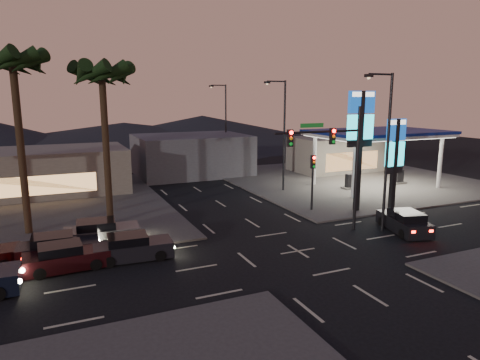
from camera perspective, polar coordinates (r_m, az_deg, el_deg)
name	(u,v)px	position (r m, az deg, el deg)	size (l,w,h in m)	color
ground	(298,251)	(24.69, 7.72, -9.38)	(140.00, 140.00, 0.00)	black
corner_lot_ne	(348,179)	(46.28, 14.26, 0.09)	(24.00, 24.00, 0.12)	#47443F
corner_lot_nw	(3,212)	(36.81, -29.06, -3.76)	(24.00, 24.00, 0.12)	#47443F
gas_station	(378,134)	(42.58, 17.91, 5.80)	(12.20, 8.20, 5.47)	silver
convenience_store	(336,154)	(51.10, 12.69, 3.37)	(10.00, 6.00, 4.00)	#726B5B
pylon_sign_tall	(360,127)	(32.69, 15.75, 6.80)	(2.20, 0.35, 9.00)	black
pylon_sign_short	(395,151)	(33.77, 19.96, 3.71)	(1.60, 0.35, 7.00)	black
traffic_signal_mast	(335,152)	(27.13, 12.59, 3.69)	(6.10, 0.39, 8.00)	black
pedestal_signal	(313,173)	(32.50, 9.69, 0.86)	(0.32, 0.39, 4.30)	black
streetlight_near	(385,143)	(28.25, 18.81, 4.65)	(2.14, 0.25, 10.00)	black
streetlight_mid	(282,129)	(38.77, 5.67, 6.75)	(2.14, 0.25, 10.00)	black
streetlight_far	(224,121)	(51.39, -2.12, 7.83)	(2.14, 0.25, 10.00)	black
palm_a	(102,83)	(29.32, -17.89, 12.19)	(4.41, 4.41, 10.86)	black
palm_b	(13,73)	(29.21, -27.98, 12.52)	(4.41, 4.41, 11.46)	black
building_far_west	(32,172)	(42.17, -25.95, 0.95)	(16.00, 8.00, 4.00)	#726B5B
building_far_mid	(191,155)	(48.24, -6.50, 3.37)	(12.00, 9.00, 4.40)	#4C4C51
hill_right	(202,128)	(84.39, -5.04, 6.86)	(50.00, 50.00, 5.00)	black
hill_center	(124,134)	(80.84, -15.20, 5.98)	(60.00, 60.00, 4.00)	black
car_lane_a_front	(132,248)	(23.85, -14.19, -8.74)	(4.30, 1.99, 1.37)	black
car_lane_a_mid	(65,257)	(23.55, -22.26, -9.53)	(4.23, 1.92, 1.36)	black
car_lane_b_front	(101,233)	(26.77, -18.10, -6.70)	(4.52, 2.12, 1.44)	#515153
car_lane_b_mid	(57,248)	(25.13, -23.16, -8.29)	(4.28, 1.93, 1.37)	black
suv_station	(404,222)	(29.58, 21.07, -5.25)	(2.79, 4.51, 1.41)	black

